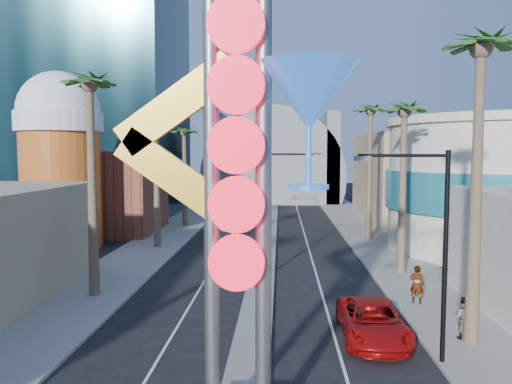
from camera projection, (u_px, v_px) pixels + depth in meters
The scene contains 22 objects.
sidewalk_west at pixel (166, 237), 46.28m from camera, with size 5.00×100.00×0.15m, color gray.
sidewalk_east at pixel (372, 239), 45.35m from camera, with size 5.00×100.00×0.15m, color gray.
median at pixel (268, 233), 48.80m from camera, with size 1.60×84.00×0.15m, color gray.
hotel_tower at pixel (95, 14), 61.83m from camera, with size 20.00×20.00×50.00m, color black.
brick_filler_west at pixel (107, 192), 49.27m from camera, with size 10.00×10.00×8.00m, color brown.
filler_east at pixel (409, 178), 57.58m from camera, with size 10.00×20.00×10.00m, color tan.
beer_mug at pixel (60, 153), 41.05m from camera, with size 7.00×7.00×14.50m.
turquoise_building at pixel (493, 186), 39.54m from camera, with size 16.60×16.60×10.60m.
canopy at pixel (274, 174), 82.31m from camera, with size 22.00×16.00×22.00m.
neon_sign at pixel (268, 175), 13.30m from camera, with size 6.53×2.60×12.55m.
streetlight_0 at pixel (270, 202), 30.47m from camera, with size 3.79×0.25×8.00m.
streetlight_1 at pixel (265, 180), 54.42m from camera, with size 3.79×0.25×8.00m.
streetlight_2 at pixel (433, 237), 18.22m from camera, with size 3.45×0.25×8.00m.
palm_1 at pixel (90, 97), 26.48m from camera, with size 2.40×2.40×12.70m.
palm_2 at pixel (156, 133), 40.53m from camera, with size 2.40×2.40×11.20m.
palm_3 at pixel (184, 137), 52.47m from camera, with size 2.40×2.40×11.20m.
palm_5 at pixel (480, 67), 19.59m from camera, with size 2.40×2.40×13.20m.
palm_6 at pixel (404, 121), 31.64m from camera, with size 2.40×2.40×11.70m.
palm_7 at pixel (371, 119), 43.52m from camera, with size 2.40×2.40×12.70m.
red_pickup at pixel (372, 321), 21.13m from camera, with size 2.60×5.63×1.56m, color #B40D0E.
pedestrian_a at pixel (417, 284), 25.61m from camera, with size 0.72×0.47×1.98m, color gray.
pedestrian_b at pixel (463, 318), 20.76m from camera, with size 0.86×0.67×1.77m, color gray.
Camera 1 is at (1.16, -10.33, 7.92)m, focal length 35.00 mm.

